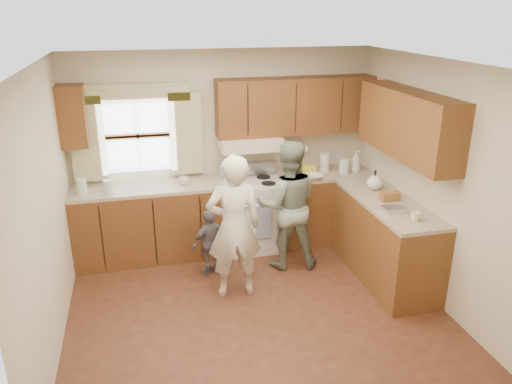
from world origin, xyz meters
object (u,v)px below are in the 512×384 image
object	(u,v)px
woman_left	(234,227)
child	(210,243)
stove	(252,213)
woman_right	(288,205)

from	to	relation	value
woman_left	child	xyz separation A→B (m)	(-0.19, 0.49, -0.39)
stove	woman_left	xyz separation A→B (m)	(-0.45, -1.08, 0.33)
woman_left	woman_right	distance (m)	0.89
stove	child	size ratio (longest dim) A/B	1.34
woman_left	child	bearing A→B (deg)	-67.74
woman_right	child	bearing A→B (deg)	9.09
woman_left	woman_right	world-z (taller)	woman_left
stove	woman_right	xyz separation A→B (m)	(0.29, -0.59, 0.31)
woman_right	child	xyz separation A→B (m)	(-0.93, 0.00, -0.38)
stove	woman_right	distance (m)	0.72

